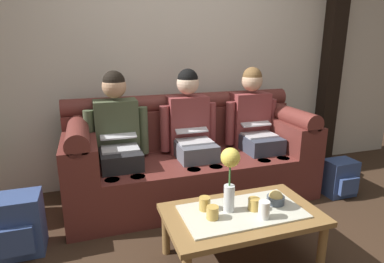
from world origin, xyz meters
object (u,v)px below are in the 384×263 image
Objects in this scene: person_right at (254,124)px; cup_near_right at (264,210)px; coffee_table at (242,218)px; backpack_right at (340,178)px; person_left at (118,136)px; cup_far_left at (205,204)px; snack_bowl at (276,199)px; cup_near_left at (254,204)px; cup_far_center at (213,213)px; flower_vase at (230,171)px; backpack_left at (19,225)px; person_middle at (191,130)px; couch at (191,158)px.

person_right is 10.75× the size of cup_near_right.
coffee_table reaches higher than backpack_right.
cup_far_left is at bearing -65.80° from person_left.
snack_bowl is (-0.41, -1.06, -0.24)m from person_right.
cup_near_left is at bearing -154.75° from backpack_right.
person_right is at bearing 61.36° from cup_near_left.
cup_far_center is at bearing -67.78° from person_left.
person_left is at bearing 119.26° from flower_vase.
person_left is 10.75× the size of cup_near_right.
person_middle is at bearing 19.16° from backpack_left.
person_middle is (0.00, -0.00, 0.29)m from couch.
cup_near_right is (0.17, -0.15, -0.22)m from flower_vase.
coffee_table is 0.35m from flower_vase.
cup_far_center is (-0.14, -0.06, -0.24)m from flower_vase.
backpack_left is (-0.76, -0.50, -0.44)m from person_left.
person_right is 2.82× the size of backpack_left.
person_middle is 1.13m from coffee_table.
cup_near_left is (0.08, -1.09, -0.23)m from person_middle.
coffee_table is 2.87× the size of backpack_right.
cup_near_right is 0.26× the size of backpack_left.
cup_near_right reaches higher than snack_bowl.
flower_vase is at bearing 161.29° from coffee_table.
cup_near_right is at bearing -150.68° from backpack_right.
person_right is 1.36m from cup_near_right.
flower_vase reaches higher than backpack_right.
backpack_right is at bearing -34.39° from person_right.
person_middle reaches higher than couch.
backpack_left is (-1.44, 0.58, -0.12)m from coffee_table.
person_right is 1.26m from cup_near_left.
snack_bowl reaches higher than backpack_right.
cup_near_right is (0.09, -0.12, 0.11)m from coffee_table.
cup_far_center is at bearing -128.95° from person_right.
backpack_left is 1.22× the size of backpack_right.
backpack_right is at bearing 27.61° from snack_bowl.
cup_far_left reaches higher than cup_far_center.
couch is 0.73m from person_left.
person_middle is at bearing 179.99° from person_right.
person_right is 1.36m from cup_far_left.
person_left is (-0.67, -0.00, 0.29)m from couch.
person_middle is 0.67m from person_right.
person_middle is at bearing 160.77° from backpack_right.
backpack_right is at bearing -19.37° from couch.
cup_far_center reaches higher than backpack_left.
person_middle reaches higher than snack_bowl.
cup_near_right reaches higher than coffee_table.
couch is 1.87× the size of person_right.
backpack_left is at bearing -160.84° from person_middle.
person_middle is at bearing 76.96° from cup_far_left.
person_right is at bearing 47.61° from cup_far_left.
snack_bowl is 1.80m from backpack_left.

